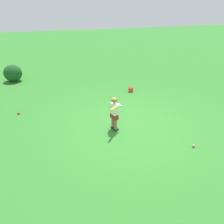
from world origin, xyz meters
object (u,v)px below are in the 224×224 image
(child_batter, at_px, (114,111))
(toy_bucket, at_px, (131,89))
(play_ball_far_left, at_px, (193,146))
(play_ball_behind_batter, at_px, (18,113))

(child_batter, relative_size, toy_bucket, 5.00)
(play_ball_far_left, relative_size, toy_bucket, 0.35)
(play_ball_behind_batter, relative_size, toy_bucket, 0.37)
(child_batter, distance_m, toy_bucket, 3.18)
(play_ball_behind_batter, bearing_deg, toy_bucket, 13.77)
(child_batter, bearing_deg, toy_bucket, 63.60)
(child_batter, xyz_separation_m, play_ball_far_left, (1.93, -1.40, -0.61))
(play_ball_far_left, bearing_deg, child_batter, 144.01)
(play_ball_far_left, distance_m, toy_bucket, 4.24)
(play_ball_behind_batter, distance_m, toy_bucket, 4.56)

